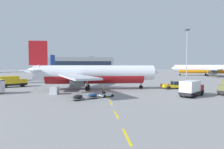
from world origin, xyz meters
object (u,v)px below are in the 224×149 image
(ground_power_truck, at_px, (12,81))
(pushback_tug, at_px, (174,85))
(catering_truck, at_px, (192,88))
(ground_crew_worker, at_px, (168,86))
(airliner_far_center, at_px, (204,69))
(airliner_mid_left, at_px, (63,71))
(baggage_train, at_px, (93,96))
(uld_cargo_container, at_px, (54,91))
(airliner_foreground, at_px, (93,74))
(apron_light_mast_far, at_px, (187,48))

(ground_power_truck, bearing_deg, pushback_tug, -10.18)
(catering_truck, bearing_deg, ground_crew_worker, 94.72)
(airliner_far_center, xyz_separation_m, ground_crew_worker, (-44.90, -56.14, -3.07))
(airliner_mid_left, bearing_deg, baggage_train, -76.45)
(uld_cargo_container, bearing_deg, airliner_foreground, 39.73)
(airliner_far_center, distance_m, ground_crew_worker, 71.95)
(pushback_tug, relative_size, catering_truck, 0.88)
(airliner_foreground, height_order, ground_crew_worker, airliner_foreground)
(ground_power_truck, bearing_deg, airliner_mid_left, 78.47)
(ground_crew_worker, bearing_deg, uld_cargo_container, -170.82)
(airliner_mid_left, xyz_separation_m, baggage_train, (14.62, -60.65, -2.94))
(airliner_foreground, xyz_separation_m, baggage_train, (-0.10, -12.83, -3.42))
(airliner_foreground, distance_m, baggage_train, 13.28)
(catering_truck, distance_m, uld_cargo_container, 28.39)
(ground_crew_worker, bearing_deg, airliner_foreground, 172.29)
(catering_truck, bearing_deg, pushback_tug, 81.35)
(airliner_mid_left, xyz_separation_m, catering_truck, (34.25, -60.20, -1.82))
(ground_power_truck, bearing_deg, uld_cargo_container, -45.56)
(airliner_mid_left, relative_size, apron_light_mast_far, 1.33)
(apron_light_mast_far, bearing_deg, baggage_train, -132.29)
(airliner_foreground, height_order, airliner_mid_left, airliner_foreground)
(apron_light_mast_far, bearing_deg, ground_power_truck, -157.91)
(airliner_far_center, relative_size, catering_truck, 5.05)
(airliner_foreground, height_order, catering_truck, airliner_foreground)
(airliner_far_center, distance_m, baggage_train, 92.13)
(airliner_far_center, bearing_deg, airliner_mid_left, -175.77)
(pushback_tug, relative_size, baggage_train, 0.74)
(catering_truck, height_order, apron_light_mast_far, apron_light_mast_far)
(ground_crew_worker, bearing_deg, ground_power_truck, 165.87)
(catering_truck, bearing_deg, airliner_far_center, 56.26)
(pushback_tug, height_order, uld_cargo_container, pushback_tug)
(airliner_foreground, xyz_separation_m, uld_cargo_container, (-8.30, -6.90, -3.15))
(ground_crew_worker, xyz_separation_m, apron_light_mast_far, (24.46, 37.27, 13.25))
(airliner_foreground, distance_m, ground_power_truck, 24.30)
(pushback_tug, height_order, apron_light_mast_far, apron_light_mast_far)
(ground_crew_worker, bearing_deg, apron_light_mast_far, 56.73)
(airliner_mid_left, height_order, airliner_far_center, airliner_far_center)
(airliner_far_center, distance_m, catering_truck, 79.40)
(airliner_far_center, relative_size, baggage_train, 4.24)
(uld_cargo_container, bearing_deg, baggage_train, -35.85)
(airliner_foreground, xyz_separation_m, airliner_mid_left, (-14.71, 47.82, -0.49))
(airliner_mid_left, relative_size, baggage_train, 3.67)
(airliner_foreground, distance_m, airliner_mid_left, 50.03)
(ground_power_truck, xyz_separation_m, apron_light_mast_far, (66.03, 26.80, 12.62))
(baggage_train, height_order, uld_cargo_container, uld_cargo_container)
(baggage_train, bearing_deg, pushback_tug, 30.78)
(catering_truck, bearing_deg, airliner_foreground, 147.63)
(uld_cargo_container, bearing_deg, apron_light_mast_far, 38.96)
(airliner_foreground, bearing_deg, airliner_mid_left, 107.10)
(airliner_foreground, xyz_separation_m, apron_light_mast_far, (43.18, 34.74, 10.32))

